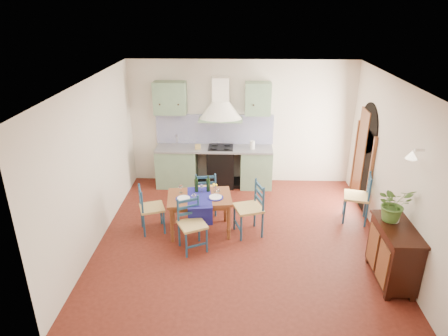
{
  "coord_description": "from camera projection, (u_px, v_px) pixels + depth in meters",
  "views": [
    {
      "loc": [
        -0.09,
        -6.16,
        3.97
      ],
      "look_at": [
        -0.31,
        0.3,
        1.23
      ],
      "focal_mm": 32.0,
      "sensor_mm": 36.0,
      "label": 1
    }
  ],
  "objects": [
    {
      "name": "chair_left",
      "position": [
        150.0,
        208.0,
        7.24
      ],
      "size": [
        0.54,
        0.54,
        0.9
      ],
      "color": "navy",
      "rests_on": "ground"
    },
    {
      "name": "floor",
      "position": [
        241.0,
        237.0,
        7.22
      ],
      "size": [
        5.0,
        5.0,
        0.0
      ],
      "primitive_type": "plane",
      "color": "#41150E",
      "rests_on": "ground"
    },
    {
      "name": "chair_spare",
      "position": [
        359.0,
        197.0,
        7.57
      ],
      "size": [
        0.56,
        0.56,
        0.98
      ],
      "color": "navy",
      "rests_on": "ground"
    },
    {
      "name": "right_wall",
      "position": [
        386.0,
        165.0,
        6.87
      ],
      "size": [
        0.26,
        5.0,
        2.8
      ],
      "color": "beige",
      "rests_on": "ground"
    },
    {
      "name": "potted_plant",
      "position": [
        394.0,
        204.0,
        5.84
      ],
      "size": [
        0.57,
        0.52,
        0.55
      ],
      "primitive_type": "imported",
      "rotation": [
        0.0,
        0.0,
        0.22
      ],
      "color": "#446B2B",
      "rests_on": "sideboard"
    },
    {
      "name": "back_wall",
      "position": [
        220.0,
        141.0,
        8.93
      ],
      "size": [
        5.0,
        0.96,
        2.8
      ],
      "color": "beige",
      "rests_on": "ground"
    },
    {
      "name": "chair_right",
      "position": [
        250.0,
        208.0,
        7.14
      ],
      "size": [
        0.58,
        0.58,
        0.99
      ],
      "color": "navy",
      "rests_on": "ground"
    },
    {
      "name": "chair_far",
      "position": [
        205.0,
        192.0,
        7.85
      ],
      "size": [
        0.48,
        0.48,
        0.92
      ],
      "color": "navy",
      "rests_on": "ground"
    },
    {
      "name": "chair_near",
      "position": [
        192.0,
        224.0,
        6.72
      ],
      "size": [
        0.57,
        0.57,
        0.91
      ],
      "color": "navy",
      "rests_on": "ground"
    },
    {
      "name": "ceiling",
      "position": [
        244.0,
        81.0,
        6.12
      ],
      "size": [
        5.0,
        5.0,
        0.01
      ],
      "primitive_type": "cube",
      "color": "silver",
      "rests_on": "back_wall"
    },
    {
      "name": "left_wall",
      "position": [
        94.0,
        164.0,
        6.75
      ],
      "size": [
        0.04,
        5.0,
        2.8
      ],
      "primitive_type": "cube",
      "color": "beige",
      "rests_on": "ground"
    },
    {
      "name": "sideboard",
      "position": [
        393.0,
        252.0,
        5.92
      ],
      "size": [
        0.5,
        1.05,
        0.94
      ],
      "color": "black",
      "rests_on": "ground"
    },
    {
      "name": "dining_table",
      "position": [
        200.0,
        200.0,
        7.16
      ],
      "size": [
        1.21,
        0.93,
        1.03
      ],
      "color": "brown",
      "rests_on": "ground"
    }
  ]
}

